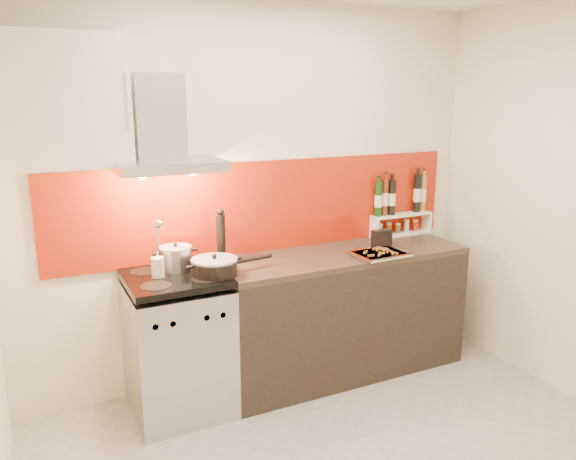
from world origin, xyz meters
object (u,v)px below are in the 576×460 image
saute_pan (216,266)px  pepper_mill (221,237)px  baking_tray (380,253)px  counter (341,312)px  stock_pot (176,258)px  range_stove (179,346)px

saute_pan → pepper_mill: size_ratio=1.49×
saute_pan → baking_tray: saute_pan is taller
counter → saute_pan: size_ratio=3.26×
counter → stock_pot: (-1.16, 0.10, 0.54)m
pepper_mill → range_stove: bearing=-158.9°
counter → pepper_mill: size_ratio=4.87×
range_stove → pepper_mill: pepper_mill is taller
counter → saute_pan: 1.10m
range_stove → counter: bearing=0.2°
range_stove → pepper_mill: (0.35, 0.14, 0.64)m
counter → stock_pot: size_ratio=8.86×
counter → saute_pan: saute_pan is taller
range_stove → pepper_mill: 0.74m
counter → stock_pot: bearing=175.1°
counter → stock_pot: 1.28m
stock_pot → pepper_mill: 0.33m
range_stove → baking_tray: bearing=-7.3°
counter → baking_tray: baking_tray is taller
range_stove → stock_pot: stock_pot is taller
range_stove → baking_tray: 1.48m
counter → saute_pan: bearing=-174.1°
counter → pepper_mill: pepper_mill is taller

